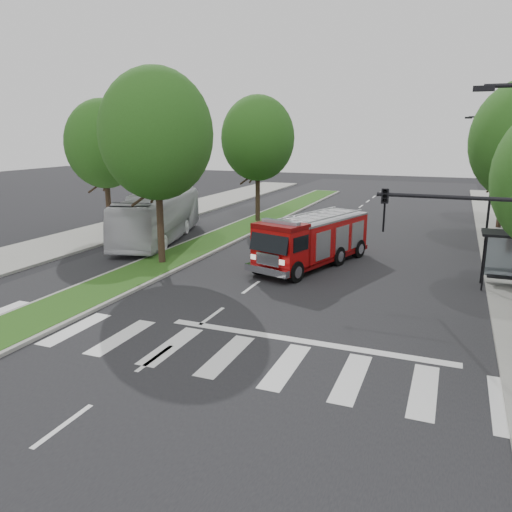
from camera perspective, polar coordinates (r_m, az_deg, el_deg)
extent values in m
plane|color=black|center=(19.49, -5.05, -6.87)|extent=(140.00, 140.00, 0.00)
cube|color=gray|center=(35.42, -18.90, 2.04)|extent=(5.00, 80.00, 0.15)
cube|color=gray|center=(37.72, -0.93, 3.47)|extent=(3.00, 50.00, 0.14)
cube|color=#1D4F16|center=(37.71, -0.93, 3.58)|extent=(2.60, 49.50, 0.02)
cylinder|color=black|center=(24.34, 24.62, -0.80)|extent=(0.08, 0.08, 2.50)
cylinder|color=black|center=(25.51, 24.52, -0.16)|extent=(0.08, 0.08, 2.50)
cylinder|color=black|center=(40.65, 26.21, 5.53)|extent=(0.36, 0.36, 3.96)
ellipsoid|color=#1E3B10|center=(40.37, 26.80, 10.96)|extent=(5.00, 5.00, 5.75)
cylinder|color=black|center=(26.83, -10.88, 3.81)|extent=(0.36, 0.36, 4.62)
ellipsoid|color=#1E3B10|center=(26.44, -11.34, 13.49)|extent=(5.80, 5.80, 6.67)
cylinder|color=black|center=(39.23, 0.20, 7.02)|extent=(0.36, 0.36, 4.40)
ellipsoid|color=#1E3B10|center=(38.96, 0.20, 13.31)|extent=(5.60, 5.60, 6.44)
cylinder|color=black|center=(36.30, -16.51, 5.72)|extent=(0.36, 0.36, 4.18)
ellipsoid|color=#1E3B10|center=(35.99, -16.96, 12.16)|extent=(5.20, 5.20, 5.98)
cube|color=black|center=(12.77, 24.58, 17.01)|extent=(0.45, 0.20, 0.12)
cylinder|color=black|center=(12.82, 22.59, 6.17)|extent=(4.00, 0.10, 0.10)
imported|color=black|center=(12.97, 14.45, 5.08)|extent=(0.18, 0.22, 1.10)
cylinder|color=black|center=(36.41, 25.39, 8.01)|extent=(0.16, 0.16, 8.00)
cylinder|color=black|center=(36.27, 24.58, 14.27)|extent=(1.80, 0.10, 0.10)
cube|color=black|center=(36.25, 23.12, 14.33)|extent=(0.45, 0.20, 0.12)
cube|color=#630505|center=(26.80, 6.51, -0.06)|extent=(4.63, 8.29, 0.24)
cube|color=#990808|center=(27.21, 7.43, 2.27)|extent=(4.07, 6.49, 1.89)
cube|color=#990808|center=(24.21, 2.81, 0.93)|extent=(2.77, 2.33, 1.99)
cube|color=#B2B2B7|center=(27.03, 7.49, 4.34)|extent=(4.07, 6.49, 0.11)
cylinder|color=#B2B2B7|center=(27.44, 5.99, 4.92)|extent=(1.79, 5.45, 0.09)
cylinder|color=#B2B2B7|center=(26.56, 9.07, 4.53)|extent=(1.79, 5.45, 0.09)
cube|color=silver|center=(23.59, 1.21, -1.66)|extent=(2.45, 1.05, 0.33)
cube|color=#8C99A5|center=(23.95, 2.84, 3.91)|extent=(2.09, 0.94, 0.17)
cylinder|color=black|center=(24.86, 0.37, -0.96)|extent=(0.63, 1.09, 1.04)
cylinder|color=black|center=(23.61, 4.50, -1.81)|extent=(0.63, 1.09, 1.04)
cylinder|color=black|center=(27.98, 5.48, 0.66)|extent=(0.63, 1.09, 1.04)
cylinder|color=black|center=(26.87, 9.34, -0.01)|extent=(0.63, 1.09, 1.04)
cylinder|color=black|center=(29.85, 7.90, 1.43)|extent=(0.63, 1.09, 1.04)
cylinder|color=black|center=(28.82, 11.60, 0.83)|extent=(0.63, 1.09, 1.04)
imported|color=silver|center=(33.31, -11.08, 4.48)|extent=(5.55, 11.78, 3.20)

